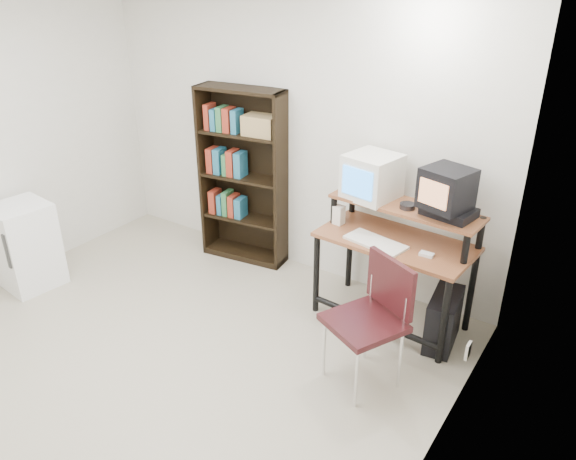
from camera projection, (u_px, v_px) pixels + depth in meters
The scene contains 17 objects.
floor at pixel (139, 372), 4.04m from camera, with size 4.00×4.00×0.01m, color #BAB29A.
back_wall at pixel (291, 132), 4.97m from camera, with size 4.00×0.01×2.60m, color silver.
right_wall at pixel (421, 306), 2.48m from camera, with size 0.01×4.00×2.60m, color silver.
computer_desk at pixel (396, 244), 4.34m from camera, with size 1.23×0.68×0.98m.
crt_monitor at pixel (372, 177), 4.38m from camera, with size 0.43×0.44×0.35m.
vcr at pixel (449, 212), 4.10m from camera, with size 0.36×0.26×0.08m, color black.
crt_tv at pixel (447, 189), 4.01m from camera, with size 0.39×0.38×0.30m.
cd_spindle at pixel (407, 207), 4.23m from camera, with size 0.12×0.12×0.05m, color #26262B.
keyboard at pixel (375, 243), 4.25m from camera, with size 0.47×0.21×0.04m, color white.
mousepad at pixel (424, 258), 4.07m from camera, with size 0.22×0.18×0.01m, color black.
mouse at pixel (426, 255), 4.07m from camera, with size 0.10×0.06×0.03m, color white.
desk_speaker at pixel (339, 216), 4.54m from camera, with size 0.08×0.07×0.17m, color white.
pc_tower at pixel (443, 320), 4.26m from camera, with size 0.20×0.45×0.42m, color black.
school_chair at pixel (374, 310), 3.75m from camera, with size 0.61×0.61×0.92m.
bookshelf at pixel (244, 174), 5.27m from camera, with size 0.86×0.39×1.67m.
mini_fridge at pixel (26, 246), 4.97m from camera, with size 0.51×0.52×0.78m.
wall_outlet at pixel (468, 351), 3.78m from camera, with size 0.02×0.08×0.12m, color beige.
Camera 1 is at (2.66, -2.06, 2.68)m, focal length 35.00 mm.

